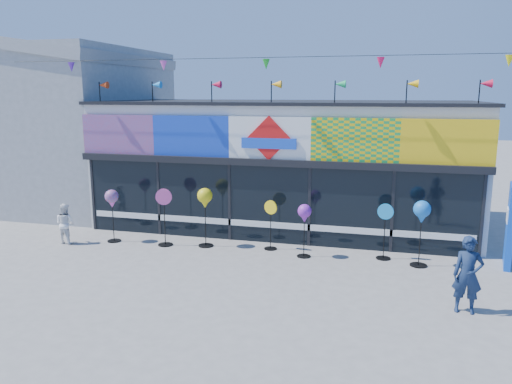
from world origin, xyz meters
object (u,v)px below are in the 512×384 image
(blue_sign, at_px, (510,225))
(spinner_2, at_px, (205,200))
(spinner_4, at_px, (304,215))
(adult_man, at_px, (468,275))
(spinner_6, at_px, (422,214))
(spinner_1, at_px, (164,216))
(spinner_3, at_px, (271,224))
(spinner_0, at_px, (112,200))
(child, at_px, (65,223))
(spinner_5, at_px, (385,230))

(blue_sign, height_order, spinner_2, blue_sign)
(spinner_4, xyz_separation_m, adult_man, (3.73, -2.61, -0.38))
(adult_man, bearing_deg, spinner_6, 108.38)
(spinner_4, bearing_deg, spinner_6, 0.48)
(spinner_1, height_order, spinner_3, spinner_1)
(spinner_0, distance_m, spinner_3, 4.75)
(spinner_0, relative_size, adult_man, 0.99)
(spinner_1, relative_size, spinner_3, 1.18)
(spinner_2, height_order, spinner_3, spinner_2)
(adult_man, xyz_separation_m, child, (-10.73, 2.08, -0.20))
(blue_sign, bearing_deg, spinner_6, -154.45)
(blue_sign, relative_size, spinner_0, 1.35)
(spinner_3, xyz_separation_m, spinner_5, (3.12, -0.05, 0.05))
(spinner_0, height_order, spinner_6, spinner_6)
(spinner_2, height_order, adult_man, spinner_2)
(spinner_0, relative_size, spinner_3, 1.11)
(spinner_3, relative_size, adult_man, 0.89)
(spinner_2, distance_m, spinner_6, 5.88)
(spinner_1, xyz_separation_m, spinner_6, (7.05, 0.02, 0.49))
(spinner_0, distance_m, spinner_4, 5.73)
(blue_sign, xyz_separation_m, spinner_0, (-10.89, -0.65, 0.19))
(spinner_5, xyz_separation_m, child, (-9.09, -0.90, -0.20))
(spinner_3, xyz_separation_m, child, (-5.98, -0.96, -0.15))
(adult_man, relative_size, child, 1.33)
(blue_sign, distance_m, spinner_1, 9.27)
(spinner_2, distance_m, spinner_3, 1.99)
(spinner_1, distance_m, adult_man, 8.23)
(spinner_4, distance_m, child, 7.05)
(adult_man, bearing_deg, spinner_0, 167.11)
(spinner_4, bearing_deg, blue_sign, 6.88)
(blue_sign, height_order, spinner_0, blue_sign)
(blue_sign, height_order, child, blue_sign)
(blue_sign, bearing_deg, spinner_0, -166.31)
(spinner_6, bearing_deg, child, -176.80)
(spinner_0, height_order, spinner_3, spinner_0)
(spinner_4, xyz_separation_m, child, (-7.00, -0.53, -0.57))
(spinner_5, relative_size, adult_man, 0.95)
(spinner_2, distance_m, spinner_4, 2.92)
(spinner_0, height_order, spinner_5, spinner_0)
(spinner_1, bearing_deg, spinner_3, 7.74)
(blue_sign, xyz_separation_m, spinner_5, (-3.08, -0.25, -0.27))
(spinner_2, relative_size, adult_man, 1.08)
(spinner_6, bearing_deg, blue_sign, 15.26)
(spinner_1, bearing_deg, blue_sign, 3.80)
(spinner_4, distance_m, spinner_6, 2.98)
(spinner_1, relative_size, spinner_5, 1.11)
(spinner_0, distance_m, spinner_2, 2.84)
(adult_man, bearing_deg, child, 171.45)
(blue_sign, distance_m, spinner_0, 10.91)
(spinner_0, xyz_separation_m, spinner_6, (8.70, 0.05, 0.11))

